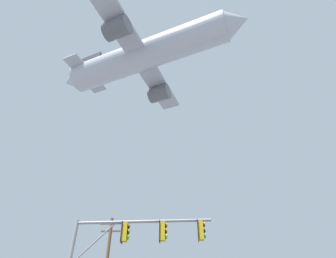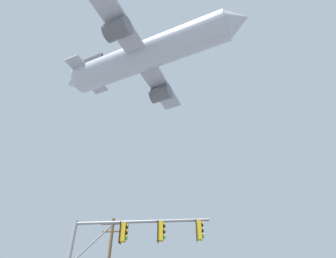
# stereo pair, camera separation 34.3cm
# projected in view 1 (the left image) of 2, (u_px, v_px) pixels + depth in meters

# --- Properties ---
(signal_pole_near) EXTENTS (7.10, 0.52, 6.31)m
(signal_pole_near) POSITION_uv_depth(u_px,v_px,m) (127.00, 247.00, 13.51)
(signal_pole_near) COLOR gray
(signal_pole_near) RESTS_ON ground
(airplane) EXTENTS (30.15, 23.29, 8.41)m
(airplane) POSITION_uv_depth(u_px,v_px,m) (146.00, 55.00, 41.70)
(airplane) COLOR #B7BCC6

